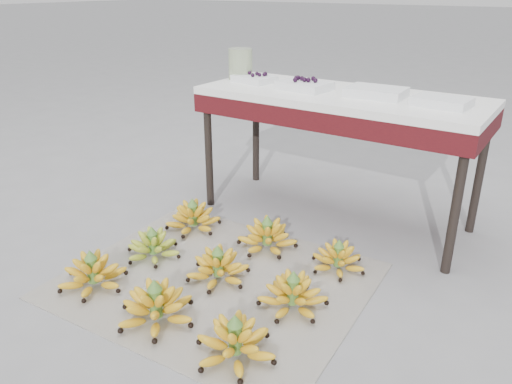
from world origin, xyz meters
The scene contains 17 objects.
ground centered at (0.00, 0.00, 0.00)m, with size 60.00×60.00×0.00m, color gray.
newspaper_mat centered at (-0.02, 0.03, 0.00)m, with size 1.25×1.05×0.01m, color silver.
bunch_front_left centered at (-0.43, -0.30, 0.07)m, with size 0.37×0.37×0.17m.
bunch_front_center centered at (-0.03, -0.32, 0.07)m, with size 0.35×0.35×0.18m.
bunch_front_right centered at (0.33, -0.32, 0.07)m, with size 0.35×0.35×0.18m.
bunch_mid_left centered at (-0.39, 0.02, 0.06)m, with size 0.32×0.32×0.16m.
bunch_mid_center centered at (-0.02, 0.04, 0.06)m, with size 0.32×0.32×0.17m.
bunch_mid_right centered at (0.36, 0.04, 0.06)m, with size 0.36×0.36×0.17m.
bunch_back_left centered at (-0.43, 0.35, 0.07)m, with size 0.37×0.37×0.17m.
bunch_back_center centered at (0.01, 0.39, 0.07)m, with size 0.30×0.30×0.17m.
bunch_back_right centered at (0.38, 0.41, 0.06)m, with size 0.26×0.26×0.15m.
vendor_table centered at (0.12, 0.90, 0.61)m, with size 1.45×0.58×0.69m.
tray_far_left centered at (-0.41, 0.90, 0.71)m, with size 0.25×0.20×0.06m.
tray_left centered at (-0.07, 0.87, 0.72)m, with size 0.28×0.22×0.07m.
tray_right centered at (0.30, 0.91, 0.72)m, with size 0.28×0.21×0.04m.
tray_far_right centered at (0.62, 0.89, 0.71)m, with size 0.25×0.19×0.04m.
glass_jar centered at (-0.52, 0.94, 0.78)m, with size 0.14×0.14×0.17m, color beige.
Camera 1 is at (1.16, -1.42, 1.20)m, focal length 35.00 mm.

